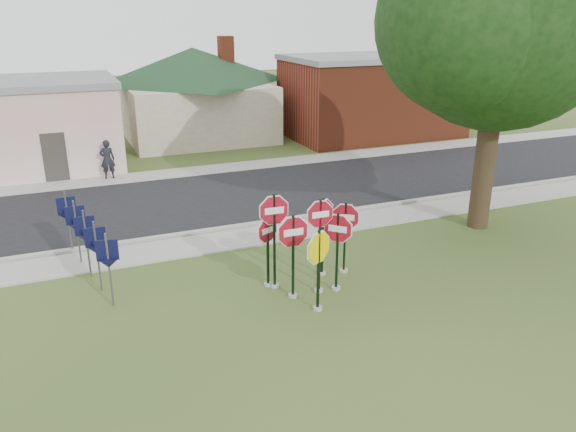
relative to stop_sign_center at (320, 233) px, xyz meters
name	(u,v)px	position (x,y,z in m)	size (l,w,h in m)	color
ground	(331,313)	(-0.20, -1.17, -1.70)	(120.00, 120.00, 0.00)	#324A1B
sidewalk_near	(258,236)	(-0.20, 4.33, -1.67)	(60.00, 1.60, 0.06)	#989890
road	(220,198)	(-0.20, 8.83, -1.68)	(60.00, 7.00, 0.04)	black
sidewalk_far	(195,171)	(-0.20, 13.13, -1.67)	(60.00, 1.60, 0.06)	#989890
curb	(248,225)	(-0.20, 5.33, -1.63)	(60.00, 0.20, 0.14)	#989890
stop_sign_center	(320,233)	(0.00, 0.00, 0.00)	(1.03, 0.24, 2.73)	#9B978F
stop_sign_yellow	(319,260)	(-0.44, -0.87, -0.32)	(1.06, 0.52, 2.29)	#9B978F
stop_sign_left	(293,245)	(-0.76, 0.00, -0.20)	(1.16, 0.24, 2.43)	#9B978F
stop_sign_right	(338,241)	(0.49, -0.06, -0.29)	(0.78, 0.78, 2.32)	#9B978F
stop_sign_back_right	(323,226)	(0.54, 0.93, -0.22)	(1.03, 0.24, 2.42)	#9B978F
stop_sign_back_left	(274,227)	(-0.99, 0.71, 0.07)	(1.13, 0.24, 2.79)	#9B978F
stop_sign_far_right	(345,228)	(1.20, 0.83, -0.35)	(0.89, 0.63, 2.24)	#9B978F
stop_sign_far_left	(268,243)	(-1.13, 0.85, -0.43)	(0.89, 0.44, 2.14)	#9B978F
route_sign_row	(86,237)	(-5.60, 3.33, -0.48)	(1.43, 4.63, 2.00)	#59595E
building_house	(194,75)	(1.80, 20.83, 1.94)	(11.60, 11.60, 6.20)	beige
building_brick	(373,95)	(11.80, 17.33, 0.70)	(10.20, 6.20, 4.75)	maroon
oak_tree	(503,11)	(7.30, 2.33, 5.43)	(11.02, 10.42, 10.85)	black
bg_tree_right	(438,33)	(21.80, 24.83, 3.88)	(5.60, 5.60, 8.40)	black
pedestrian	(107,159)	(-4.06, 13.36, -0.76)	(0.64, 0.42, 1.76)	black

